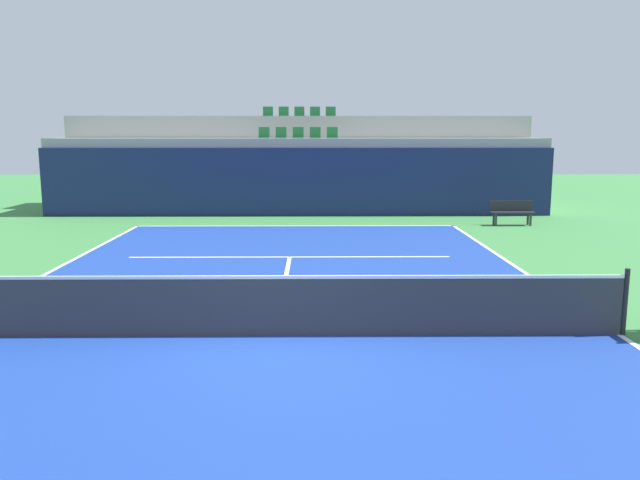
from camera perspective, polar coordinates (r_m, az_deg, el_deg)
ground_plane at (r=10.01m, az=-4.15°, el=-8.72°), size 80.00×80.00×0.00m
court_surface at (r=10.01m, az=-4.15°, el=-8.69°), size 11.00×24.00×0.01m
baseline_far at (r=21.67m, az=-2.22°, el=1.29°), size 11.00×0.10×0.00m
sideline_right at (r=11.10m, az=25.50°, el=-7.75°), size 0.10×24.00×0.00m
service_line_far at (r=16.20m, az=-2.77°, el=-1.55°), size 8.26×0.10×0.00m
centre_service_line at (r=13.08m, az=-3.29°, el=-4.26°), size 0.10×6.40×0.00m
back_wall at (r=24.37m, az=-2.05°, el=5.28°), size 19.65×0.30×2.62m
stands_tier_lower at (r=25.71m, az=-1.98°, el=5.91°), size 19.65×2.40×2.98m
stands_tier_upper at (r=28.08m, az=-1.87°, el=7.15°), size 19.65×2.40×3.89m
seating_row_lower at (r=25.75m, az=-2.00°, el=9.51°), size 3.21×0.44×0.44m
seating_row_upper at (r=28.16m, az=-1.89°, el=11.37°), size 3.21×0.44×0.44m
tennis_net at (r=9.86m, az=-4.18°, el=-5.92°), size 11.08×0.08×1.07m
player_bench at (r=22.88m, az=17.01°, el=2.57°), size 1.50×0.40×0.85m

